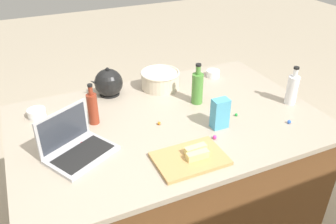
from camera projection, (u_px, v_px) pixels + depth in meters
The scene contains 20 objects.
island_counter at pixel (168, 179), 2.20m from camera, with size 1.73×1.13×0.90m.
laptop at pixel (76, 146), 1.68m from camera, with size 0.38×0.35×0.22m.
mixing_bowl_large at pixel (160, 79), 2.29m from camera, with size 0.26×0.26×0.11m.
bottle_soy at pixel (93, 108), 1.90m from camera, with size 0.06×0.06×0.24m.
bottle_olive at pixel (197, 87), 2.09m from camera, with size 0.07×0.07×0.26m.
bottle_vinegar at pixel (292, 89), 2.09m from camera, with size 0.07×0.07×0.24m.
kettle at pixel (109, 83), 2.20m from camera, with size 0.21×0.18×0.20m.
cutting_board at pixel (190, 159), 1.66m from camera, with size 0.34×0.23×0.02m, color tan.
butter_stick_left at pixel (196, 149), 1.67m from camera, with size 0.11×0.04×0.04m, color #F4E58C.
butter_stick_right at pixel (198, 155), 1.63m from camera, with size 0.11×0.04×0.04m, color #F4E58C.
ramekin_small at pixel (213, 74), 2.45m from camera, with size 0.10×0.10×0.05m, color white.
ramekin_medium at pixel (37, 113), 1.98m from camera, with size 0.10×0.10×0.05m, color white.
candy_bag at pixel (220, 114), 1.86m from camera, with size 0.09×0.06×0.17m, color #4CA5CC.
candy_0 at pixel (289, 122), 1.93m from camera, with size 0.02×0.02×0.02m, color blue.
candy_1 at pixel (89, 111), 2.04m from camera, with size 0.02×0.02×0.02m, color blue.
candy_2 at pixel (82, 144), 1.76m from camera, with size 0.02×0.02×0.02m, color red.
candy_3 at pixel (159, 123), 1.92m from camera, with size 0.02×0.02×0.02m, color orange.
candy_4 at pixel (215, 137), 1.80m from camera, with size 0.02×0.02×0.02m, color #CC3399.
candy_5 at pixel (194, 94), 2.22m from camera, with size 0.02×0.02×0.02m, color orange.
candy_6 at pixel (236, 115), 2.00m from camera, with size 0.02×0.02×0.02m, color green.
Camera 1 is at (0.69, 1.52, 1.95)m, focal length 37.16 mm.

